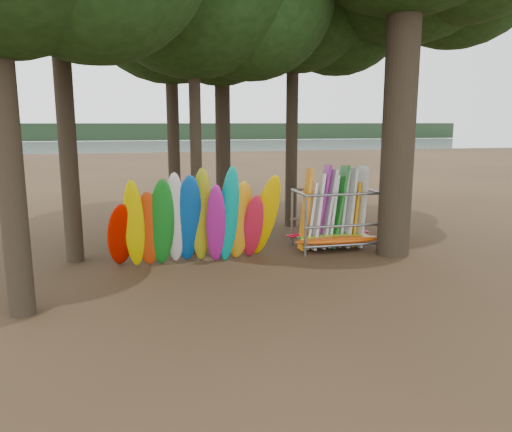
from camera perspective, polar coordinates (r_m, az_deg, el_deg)
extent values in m
plane|color=#47331E|center=(14.61, 2.34, -6.43)|extent=(120.00, 120.00, 0.00)
plane|color=gray|center=(73.67, -10.37, 7.18)|extent=(160.00, 160.00, 0.00)
cube|color=black|center=(123.52, -11.65, 9.42)|extent=(160.00, 4.00, 4.00)
cylinder|color=black|center=(16.38, -21.46, 18.08)|extent=(0.54, 0.54, 13.21)
cylinder|color=black|center=(19.59, -9.57, 13.66)|extent=(0.47, 0.47, 10.72)
cylinder|color=black|center=(20.78, -3.90, 15.88)|extent=(0.61, 0.61, 12.37)
cylinder|color=black|center=(20.72, 4.18, 14.92)|extent=(0.49, 0.49, 11.67)
cylinder|color=black|center=(12.01, -27.10, 14.02)|extent=(0.57, 0.57, 10.47)
cylinder|color=black|center=(16.15, -7.03, 14.11)|extent=(0.37, 0.37, 10.57)
cylinder|color=black|center=(19.79, 16.53, 17.09)|extent=(0.53, 0.53, 13.30)
cylinder|color=black|center=(16.81, 16.55, 19.61)|extent=(1.04, 1.04, 14.05)
ellipsoid|color=#CA1000|center=(15.06, -15.20, -2.16)|extent=(0.97, 1.78, 2.28)
ellipsoid|color=#EAD400|center=(14.71, -13.76, -1.02)|extent=(0.65, 1.60, 2.90)
ellipsoid|color=red|center=(14.99, -12.21, -1.54)|extent=(0.80, 1.16, 2.46)
ellipsoid|color=#13751D|center=(14.90, -10.71, -0.82)|extent=(0.82, 1.38, 2.86)
ellipsoid|color=silver|center=(15.00, -9.23, -0.35)|extent=(0.67, 1.50, 3.02)
ellipsoid|color=#0B4EA7|center=(15.06, -7.73, -0.43)|extent=(0.81, 1.61, 2.96)
ellipsoid|color=#A2A418|center=(15.11, -6.26, 0.01)|extent=(0.64, 1.32, 3.12)
ellipsoid|color=#A61B88|center=(14.96, -4.62, -0.98)|extent=(0.73, 1.45, 2.69)
ellipsoid|color=#039A90|center=(14.99, -3.15, 0.06)|extent=(0.70, 1.33, 3.16)
ellipsoid|color=orange|center=(15.32, -1.83, -0.60)|extent=(0.84, 1.32, 2.70)
ellipsoid|color=red|center=(15.43, -0.37, -1.28)|extent=(0.67, 1.52, 2.33)
ellipsoid|color=#FFCA00|center=(15.48, 1.04, -0.10)|extent=(0.98, 2.05, 2.97)
ellipsoid|color=#CB4A0B|center=(16.89, 9.54, -2.74)|extent=(3.14, 0.55, 0.24)
ellipsoid|color=#A6B418|center=(17.20, 9.09, -2.48)|extent=(2.56, 0.55, 0.24)
ellipsoid|color=#1B7C36|center=(17.46, 8.72, -2.27)|extent=(2.59, 0.55, 0.24)
ellipsoid|color=red|center=(17.78, 8.31, -2.02)|extent=(3.15, 0.55, 0.24)
cube|color=orange|center=(16.94, 5.67, 0.74)|extent=(0.46, 0.77, 2.80)
cube|color=white|center=(17.16, 6.15, 0.01)|extent=(0.45, 0.76, 2.30)
cube|color=silver|center=(17.04, 6.99, 0.48)|extent=(0.46, 0.78, 2.63)
cube|color=#961990|center=(17.24, 7.43, 1.07)|extent=(0.65, 0.77, 2.89)
cube|color=silver|center=(17.24, 8.15, 0.78)|extent=(0.62, 0.82, 2.73)
cube|color=white|center=(17.43, 8.62, 0.52)|extent=(0.44, 0.76, 2.54)
cube|color=#1A761F|center=(17.36, 9.40, 1.05)|extent=(0.63, 0.80, 2.87)
cube|color=silver|center=(17.59, 9.81, 0.83)|extent=(0.46, 0.76, 2.69)
cube|color=silver|center=(17.52, 10.62, 0.90)|extent=(0.45, 0.81, 2.78)
cube|color=gold|center=(17.73, 11.05, 0.18)|extent=(0.36, 0.75, 2.28)
cube|color=white|center=(17.63, 11.88, 1.02)|extent=(0.37, 0.82, 2.85)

